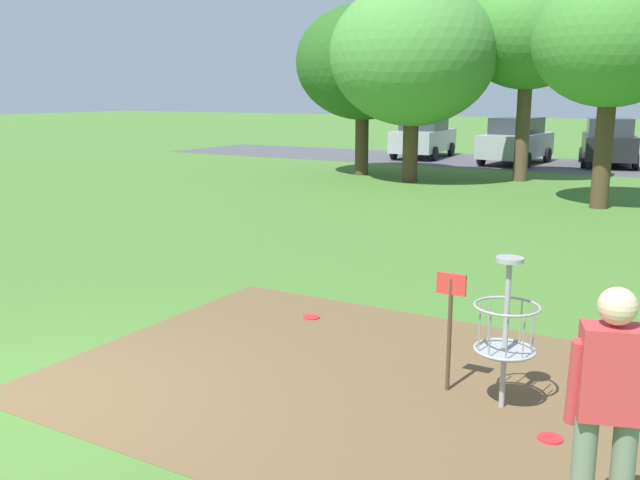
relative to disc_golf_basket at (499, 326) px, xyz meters
name	(u,v)px	position (x,y,z in m)	size (l,w,h in m)	color
ground_plane	(3,407)	(-3.83, -2.29, -0.75)	(160.00, 160.00, 0.00)	#47752D
dirt_tee_pad	(346,376)	(-1.48, -0.12, -0.75)	(5.58, 4.45, 0.01)	brown
disc_golf_basket	(499,326)	(0.00, 0.00, 0.00)	(0.98, 0.58, 1.39)	#9E9EA3
player_foreground_watching	(608,410)	(1.14, -1.78, 0.21)	(0.50, 0.44, 1.71)	slate
frisbee_by_tee	(550,439)	(0.58, -0.41, -0.74)	(0.20, 0.20, 0.02)	red
frisbee_far_left	(311,317)	(-2.73, 1.30, -0.74)	(0.21, 0.21, 0.02)	red
tree_near_left	(363,63)	(-9.36, 15.71, 3.03)	(4.52, 4.52, 5.72)	#4C3823
tree_near_right	(612,41)	(-1.03, 12.24, 3.22)	(3.69, 3.69, 5.58)	#4C3823
tree_mid_left	(528,34)	(-4.14, 16.73, 3.82)	(4.06, 4.06, 6.33)	brown
tree_far_center	(413,55)	(-7.13, 14.72, 3.19)	(5.16, 5.16, 6.15)	#4C3823
parking_lot_strip	(566,165)	(-3.83, 22.55, -0.75)	(36.00, 6.00, 0.01)	#4C4C51
parked_car_leftmost	(424,136)	(-10.00, 22.94, 0.17)	(2.23, 4.33, 1.84)	#B2B7BC
parked_car_center_left	(516,141)	(-5.75, 22.17, 0.17)	(2.20, 4.32, 1.84)	#B2B7BC
parked_car_center_right	(608,142)	(-2.46, 23.31, 0.17)	(2.63, 4.48, 1.84)	black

